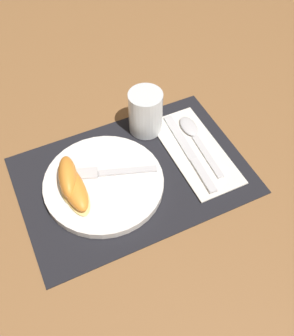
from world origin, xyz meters
The scene contains 10 objects.
ground_plane centered at (0.00, 0.00, 0.00)m, with size 3.00×3.00×0.00m, color olive.
placemat centered at (0.00, 0.00, 0.00)m, with size 0.46×0.32×0.00m.
plate centered at (-0.06, 0.00, 0.01)m, with size 0.24×0.24×0.02m.
juice_glass centered at (0.08, 0.11, 0.05)m, with size 0.07×0.07×0.10m.
napkin centered at (0.15, 0.00, 0.01)m, with size 0.11×0.24×0.00m.
knife centered at (0.13, -0.01, 0.01)m, with size 0.03×0.23×0.01m.
spoon centered at (0.16, 0.04, 0.01)m, with size 0.04×0.18×0.01m.
fork centered at (-0.06, 0.02, 0.02)m, with size 0.19×0.08×0.00m.
citrus_wedge_0 centered at (-0.13, 0.02, 0.04)m, with size 0.06×0.11×0.05m.
citrus_wedge_1 centered at (-0.13, 0.00, 0.03)m, with size 0.05×0.13×0.03m.
Camera 1 is at (-0.18, -0.45, 0.65)m, focal length 42.00 mm.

